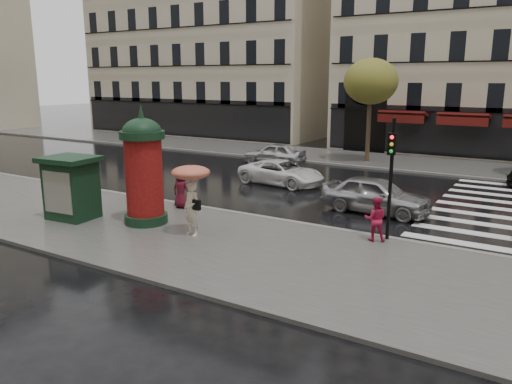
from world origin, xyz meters
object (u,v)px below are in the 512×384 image
Objects in this scene: man_burgundy at (181,190)px; newsstand at (71,187)px; woman_umbrella at (191,188)px; morris_column at (144,167)px; car_silver at (376,195)px; traffic_light at (391,167)px; woman_red at (375,219)px; car_far_silver at (274,153)px; car_white at (281,173)px.

man_burgundy is 0.64× the size of newsstand.
man_burgundy is at bearing 135.41° from woman_umbrella.
morris_column is 0.99× the size of car_silver.
traffic_light reaches higher than newsstand.
morris_column is at bearing -161.85° from traffic_light.
woman_red is at bearing -158.67° from car_silver.
newsstand is (-11.15, -3.72, -1.22)m from traffic_light.
newsstand is at bearing -3.22° from woman_red.
man_burgundy reaches higher than car_silver.
woman_umbrella is at bearing 150.30° from car_silver.
car_far_silver is (0.21, 15.46, -0.66)m from newsstand.
car_white is (1.08, 6.75, -0.26)m from man_burgundy.
woman_red is 8.29m from man_burgundy.
traffic_light reaches higher than car_silver.
car_silver is 0.97× the size of car_white.
car_white is (-7.54, 6.42, -1.94)m from traffic_light.
car_far_silver is (-2.33, 12.06, -0.20)m from man_burgundy.
newsstand is at bearing 165.79° from car_white.
car_far_silver is (-2.64, 14.46, -1.54)m from morris_column.
car_silver is at bearing 37.11° from newsstand.
morris_column reaches higher than woman_umbrella.
morris_column is 1.09× the size of car_far_silver.
morris_column is 0.97× the size of car_white.
morris_column is at bearing 91.48° from man_burgundy.
man_burgundy is 12.29m from car_far_silver.
woman_umbrella is 6.24m from woman_red.
woman_umbrella is at bearing 13.67° from car_far_silver.
woman_red is at bearing -127.68° from car_white.
woman_umbrella is 1.69× the size of woman_red.
woman_red reaches higher than car_silver.
car_white is 1.13× the size of car_far_silver.
car_white is (3.62, 10.15, -0.72)m from newsstand.
morris_column is (-7.98, -2.40, 1.36)m from woman_red.
car_white is (-7.21, 6.75, -0.23)m from woman_red.
morris_column is 1.84× the size of newsstand.
man_burgundy is 8.78m from traffic_light.
car_silver is at bearing -92.83° from woman_red.
car_silver is 1.10× the size of car_far_silver.
woman_umbrella is at bearing 5.46° from woman_red.
woman_umbrella is at bearing -7.31° from morris_column.
newsstand reaches higher than car_silver.
woman_umbrella is 0.62× the size of car_far_silver.
traffic_light is at bearing -152.63° from car_silver.
car_silver is (9.59, 7.25, -0.60)m from newsstand.
woman_red reaches higher than car_white.
morris_column reaches higher than newsstand.
woman_red is 0.37× the size of traffic_light.
newsstand reaches higher than woman_red.
morris_column is at bearing 136.35° from car_silver.
morris_column reaches higher than car_far_silver.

